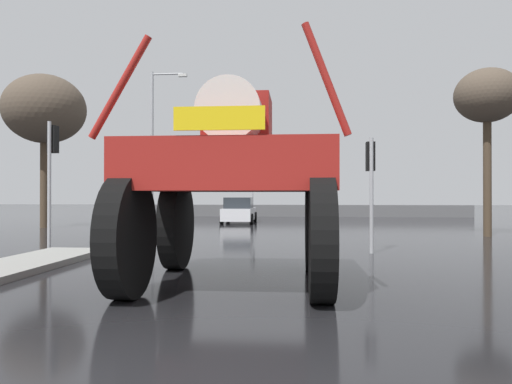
% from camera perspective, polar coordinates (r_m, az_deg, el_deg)
% --- Properties ---
extents(ground_plane, '(120.00, 120.00, 0.00)m').
position_cam_1_polar(ground_plane, '(21.76, 1.12, -4.74)').
color(ground_plane, black).
extents(oversize_sprayer, '(4.14, 5.21, 4.32)m').
position_cam_1_polar(oversize_sprayer, '(9.27, -2.42, 1.50)').
color(oversize_sprayer, black).
rests_on(oversize_sprayer, ground).
extents(sedan_ahead, '(1.93, 4.13, 1.52)m').
position_cam_1_polar(sedan_ahead, '(28.86, -2.00, -2.24)').
color(sedan_ahead, silver).
rests_on(sedan_ahead, ground).
extents(traffic_signal_near_left, '(0.24, 0.54, 3.91)m').
position_cam_1_polar(traffic_signal_near_left, '(16.21, -22.84, 3.87)').
color(traffic_signal_near_left, '#A8AAAF').
rests_on(traffic_signal_near_left, ground).
extents(traffic_signal_near_right, '(0.24, 0.54, 3.31)m').
position_cam_1_polar(traffic_signal_near_right, '(14.42, 13.31, 2.59)').
color(traffic_signal_near_right, '#A8AAAF').
rests_on(traffic_signal_near_right, ground).
extents(traffic_signal_far_left, '(0.24, 0.55, 3.27)m').
position_cam_1_polar(traffic_signal_far_left, '(33.56, 7.19, 0.88)').
color(traffic_signal_far_left, '#A8AAAF').
rests_on(traffic_signal_far_left, ground).
extents(traffic_signal_far_right, '(0.24, 0.55, 3.24)m').
position_cam_1_polar(traffic_signal_far_right, '(33.70, -0.39, 0.83)').
color(traffic_signal_far_right, '#A8AAAF').
rests_on(traffic_signal_far_right, ground).
extents(streetlight_far_left, '(2.20, 0.24, 9.00)m').
position_cam_1_polar(streetlight_far_left, '(29.63, -11.82, 6.11)').
color(streetlight_far_left, '#A8AAAF').
rests_on(streetlight_far_left, ground).
extents(bare_tree_left, '(4.08, 4.08, 7.77)m').
position_cam_1_polar(bare_tree_left, '(27.16, -23.59, 8.83)').
color(bare_tree_left, '#473828').
rests_on(bare_tree_left, ground).
extents(bare_tree_right, '(2.55, 2.55, 6.76)m').
position_cam_1_polar(bare_tree_right, '(21.94, 25.51, 9.93)').
color(bare_tree_right, '#473828').
rests_on(bare_tree_right, ground).
extents(roadside_barrier, '(28.64, 0.24, 0.90)m').
position_cam_1_polar(roadside_barrier, '(37.21, 2.86, -2.21)').
color(roadside_barrier, '#59595B').
rests_on(roadside_barrier, ground).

